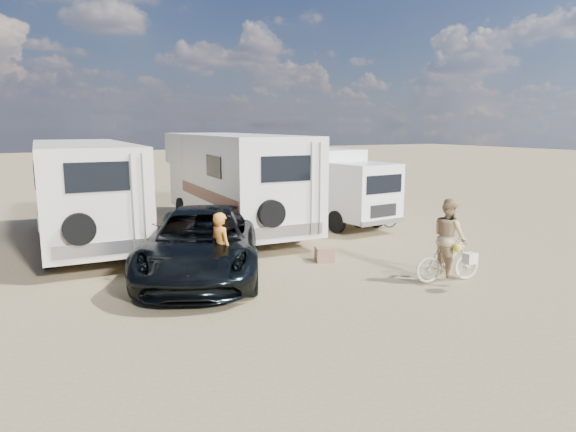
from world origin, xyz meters
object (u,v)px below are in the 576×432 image
crate (325,254)px  bike_parked (375,216)px  dark_suv (203,242)px  cooler (210,250)px  bike_man (222,273)px  rider_woman (449,244)px  rv_main (233,182)px  box_truck (324,186)px  rider_man (221,256)px  rv_left (85,195)px  bike_woman (448,261)px

crate → bike_parked: bearing=37.0°
dark_suv → cooler: 1.77m
bike_man → rider_woman: (5.11, -1.87, 0.50)m
dark_suv → rider_woman: rider_woman is taller
rv_main → box_truck: rv_main is taller
box_truck → rider_man: size_ratio=4.08×
rv_left → bike_woman: rv_left is taller
rv_left → dark_suv: bearing=-64.5°
rider_woman → rv_left: bearing=53.2°
bike_man → bike_woman: size_ratio=0.95×
dark_suv → bike_man: size_ratio=3.70×
rider_man → box_truck: bearing=-60.2°
bike_man → rider_man: size_ratio=0.99×
rider_man → rider_woman: 5.45m
rv_main → rider_woman: 8.75m
rv_left → cooler: 4.69m
box_truck → cooler: size_ratio=11.79×
box_truck → rider_man: bearing=-141.2°
rider_man → cooler: size_ratio=2.89×
rv_left → bike_man: rv_left is taller
bike_woman → cooler: (-4.33, 4.87, -0.29)m
dark_suv → crate: 3.50m
dark_suv → bike_parked: size_ratio=3.54×
bike_woman → rider_woman: (0.00, 0.00, 0.42)m
bike_woman → crate: size_ratio=3.47×
rv_main → rider_man: bearing=-111.5°
box_truck → rider_man: 9.22m
rider_woman → dark_suv: bearing=68.8°
bike_woman → rider_man: bearing=82.4°
box_truck → crate: bearing=-126.3°
rv_left → cooler: rv_left is taller
bike_man → cooler: 3.10m
crate → rv_main: bearing=95.5°
rider_woman → rv_main: bearing=26.7°
box_truck → bike_parked: size_ratio=3.96×
bike_woman → bike_parked: (2.56, 6.17, -0.07)m
bike_man → rider_man: bearing=-0.0°
bike_man → rider_woman: rider_woman is taller
rv_left → dark_suv: size_ratio=1.37×
crate → bike_woman: bearing=-61.9°
bike_woman → rider_man: rider_man is taller
rider_man → crate: bearing=-85.3°
box_truck → dark_suv: box_truck is taller
rider_man → rv_left: bearing=4.2°
rv_main → dark_suv: 5.92m
dark_suv → rider_man: 1.49m
bike_man → bike_parked: (7.68, 4.29, 0.02)m
box_truck → bike_parked: box_truck is taller
rv_left → crate: rv_left is taller
box_truck → crate: size_ratio=13.71×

